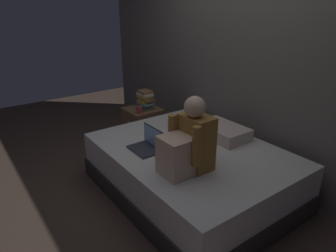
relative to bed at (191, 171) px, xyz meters
The scene contains 10 objects.
ground_plane 0.44m from the bed, 123.69° to the right, with size 8.00×8.00×0.00m, color #47382D.
wall_back 1.44m from the bed, 102.53° to the left, with size 5.60×0.10×2.70m, color slate.
bed is the anchor object (origin of this frame).
nightstand 1.32m from the bed, 169.93° to the left, with size 0.44×0.46×0.52m.
person_sitting 0.66m from the bed, 44.60° to the right, with size 0.39×0.44×0.66m.
laptop 0.53m from the bed, 123.84° to the right, with size 0.32×0.23×0.22m.
pillow 0.55m from the bed, 93.27° to the left, with size 0.56×0.36×0.13m, color beige.
book_stack 1.37m from the bed, 168.37° to the left, with size 0.24×0.16×0.25m.
mug 1.22m from the bed, behind, with size 0.08×0.08×0.09m, color #933833.
clothes_pile 0.66m from the bed, 155.83° to the left, with size 0.25×0.22×0.13m.
Camera 1 is at (2.30, -1.52, 1.87)m, focal length 32.99 mm.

